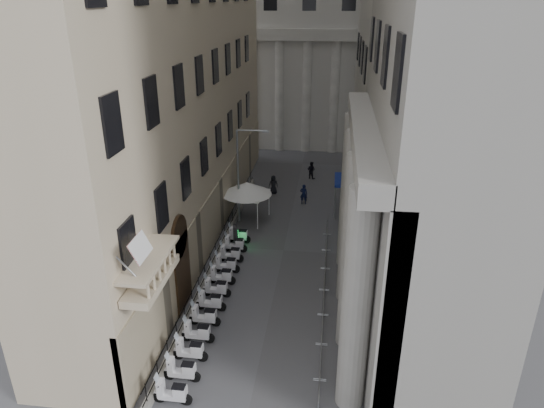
{
  "coord_description": "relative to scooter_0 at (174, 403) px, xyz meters",
  "views": [
    {
      "loc": [
        2.95,
        -10.34,
        16.23
      ],
      "look_at": [
        -0.5,
        16.81,
        4.5
      ],
      "focal_mm": 32.0,
      "sensor_mm": 36.0,
      "label": 1
    }
  ],
  "objects": [
    {
      "name": "info_kiosk",
      "position": [
        -0.03,
        14.19,
        0.87
      ],
      "size": [
        0.48,
        0.84,
        1.71
      ],
      "rotation": [
        0.0,
        0.0,
        0.32
      ],
      "color": "black",
      "rests_on": "ground"
    },
    {
      "name": "pedestrian_c",
      "position": [
        1.3,
        24.69,
        0.85
      ],
      "size": [
        0.94,
        0.74,
        1.69
      ],
      "primitive_type": "imported",
      "rotation": [
        0.0,
        0.0,
        3.42
      ],
      "color": "black",
      "rests_on": "ground"
    },
    {
      "name": "scooter_2",
      "position": [
        0.0,
        2.74,
        0.0
      ],
      "size": [
        1.4,
        0.57,
        1.5
      ],
      "primitive_type": null,
      "rotation": [
        0.0,
        0.0,
        1.56
      ],
      "color": "white",
      "rests_on": "ground"
    },
    {
      "name": "barrier_6",
      "position": [
        6.25,
        15.92,
        0.0
      ],
      "size": [
        0.6,
        2.4,
        1.1
      ],
      "primitive_type": null,
      "color": "#A8ABAF",
      "rests_on": "ground"
    },
    {
      "name": "scooter_3",
      "position": [
        0.0,
        4.11,
        0.0
      ],
      "size": [
        1.4,
        0.57,
        1.5
      ],
      "primitive_type": null,
      "rotation": [
        0.0,
        0.0,
        1.56
      ],
      "color": "white",
      "rests_on": "ground"
    },
    {
      "name": "barrier_3",
      "position": [
        6.25,
        8.42,
        0.0
      ],
      "size": [
        0.6,
        2.4,
        1.1
      ],
      "primitive_type": null,
      "color": "#A8ABAF",
      "rests_on": "ground"
    },
    {
      "name": "scooter_1",
      "position": [
        0.0,
        1.37,
        0.0
      ],
      "size": [
        1.4,
        0.57,
        1.5
      ],
      "primitive_type": null,
      "rotation": [
        0.0,
        0.0,
        1.56
      ],
      "color": "white",
      "rests_on": "ground"
    },
    {
      "name": "barrier_4",
      "position": [
        6.25,
        10.92,
        0.0
      ],
      "size": [
        0.6,
        2.4,
        1.1
      ],
      "primitive_type": null,
      "color": "#A8ABAF",
      "rests_on": "ground"
    },
    {
      "name": "scooter_8",
      "position": [
        0.0,
        10.96,
        0.0
      ],
      "size": [
        1.4,
        0.57,
        1.5
      ],
      "primitive_type": null,
      "rotation": [
        0.0,
        0.0,
        1.56
      ],
      "color": "white",
      "rests_on": "ground"
    },
    {
      "name": "barrier_1",
      "position": [
        6.25,
        3.42,
        0.0
      ],
      "size": [
        0.6,
        2.4,
        1.1
      ],
      "primitive_type": null,
      "color": "#A8ABAF",
      "rests_on": "ground"
    },
    {
      "name": "scooter_0",
      "position": [
        0.0,
        0.0,
        0.0
      ],
      "size": [
        1.4,
        0.57,
        1.5
      ],
      "primitive_type": null,
      "rotation": [
        0.0,
        0.0,
        1.56
      ],
      "color": "white",
      "rests_on": "ground"
    },
    {
      "name": "far_building",
      "position": [
        3.3,
        43.1,
        15.0
      ],
      "size": [
        22.0,
        10.0,
        30.0
      ],
      "primitive_type": "cube",
      "color": "beige",
      "rests_on": "ground"
    },
    {
      "name": "scooter_7",
      "position": [
        0.0,
        9.59,
        0.0
      ],
      "size": [
        1.4,
        0.57,
        1.5
      ],
      "primitive_type": null,
      "rotation": [
        0.0,
        0.0,
        1.56
      ],
      "color": "white",
      "rests_on": "ground"
    },
    {
      "name": "iron_fence",
      "position": [
        -1.0,
        13.1,
        0.0
      ],
      "size": [
        0.3,
        28.0,
        1.4
      ],
      "primitive_type": null,
      "color": "black",
      "rests_on": "ground"
    },
    {
      "name": "scooter_5",
      "position": [
        0.0,
        6.85,
        0.0
      ],
      "size": [
        1.4,
        0.57,
        1.5
      ],
      "primitive_type": null,
      "rotation": [
        0.0,
        0.0,
        1.56
      ],
      "color": "white",
      "rests_on": "ground"
    },
    {
      "name": "barrier_0",
      "position": [
        6.25,
        0.92,
        0.0
      ],
      "size": [
        0.6,
        2.4,
        1.1
      ],
      "primitive_type": null,
      "color": "#A8ABAF",
      "rests_on": "ground"
    },
    {
      "name": "blue_awning",
      "position": [
        7.45,
        21.1,
        0.0
      ],
      "size": [
        1.6,
        3.0,
        3.0
      ],
      "primitive_type": null,
      "color": "navy",
      "rests_on": "ground"
    },
    {
      "name": "security_tent",
      "position": [
        -0.3,
        19.3,
        2.63
      ],
      "size": [
        3.87,
        3.87,
        3.14
      ],
      "color": "white",
      "rests_on": "ground"
    },
    {
      "name": "barrier_2",
      "position": [
        6.25,
        5.92,
        0.0
      ],
      "size": [
        0.6,
        2.4,
        1.1
      ],
      "primitive_type": null,
      "color": "#A8ABAF",
      "rests_on": "ground"
    },
    {
      "name": "scooter_4",
      "position": [
        0.0,
        5.48,
        0.0
      ],
      "size": [
        1.4,
        0.57,
        1.5
      ],
      "primitive_type": null,
      "rotation": [
        0.0,
        0.0,
        1.56
      ],
      "color": "white",
      "rests_on": "ground"
    },
    {
      "name": "scooter_10",
      "position": [
        0.0,
        13.69,
        0.0
      ],
      "size": [
        1.4,
        0.57,
        1.5
      ],
      "primitive_type": null,
      "rotation": [
        0.0,
        0.0,
        1.56
      ],
      "color": "white",
      "rests_on": "ground"
    },
    {
      "name": "scooter_9",
      "position": [
        0.0,
        12.32,
        0.0
      ],
      "size": [
        1.4,
        0.57,
        1.5
      ],
      "primitive_type": null,
      "rotation": [
        0.0,
        0.0,
        1.56
      ],
      "color": "white",
      "rests_on": "ground"
    },
    {
      "name": "scooter_6",
      "position": [
        0.0,
        8.22,
        0.0
      ],
      "size": [
        1.4,
        0.57,
        1.5
      ],
      "primitive_type": null,
      "rotation": [
        0.0,
        0.0,
        1.56
      ],
      "color": "white",
      "rests_on": "ground"
    },
    {
      "name": "scooter_11",
      "position": [
        0.0,
        15.06,
        0.0
      ],
      "size": [
        1.4,
        0.57,
        1.5
      ],
      "primitive_type": null,
      "rotation": [
        0.0,
        0.0,
        1.56
      ],
      "color": "white",
      "rests_on": "ground"
    },
    {
      "name": "barrier_5",
      "position": [
        6.25,
        13.42,
        0.0
      ],
      "size": [
        0.6,
        2.4,
        1.1
      ],
      "primitive_type": null,
      "color": "#A8ABAF",
      "rests_on": "ground"
    },
    {
      "name": "flag",
      "position": [
        -0.7,
        0.1,
        0.0
      ],
      "size": [
        1.0,
        1.4,
        8.2
      ],
      "primitive_type": null,
      "color": "#9E0C11",
      "rests_on": "ground"
    },
    {
      "name": "pedestrian_a",
      "position": [
        4.13,
        22.76,
        0.87
      ],
      "size": [
        0.67,
        0.47,
        1.74
      ],
      "primitive_type": "imported",
      "rotation": [
        0.0,
        0.0,
        3.05
      ],
      "color": "black",
      "rests_on": "ground"
    },
    {
      "name": "pedestrian_b",
      "position": [
        4.43,
        29.09,
        0.84
      ],
      "size": [
        1.02,
        0.93,
        1.69
      ],
      "primitive_type": "imported",
      "rotation": [
        0.0,
        0.0,
        2.69
      ],
      "color": "black",
      "rests_on": "ground"
    },
    {
      "name": "street_lamp",
      "position": [
        -0.35,
        18.54,
        4.36
      ],
      "size": [
        2.42,
        0.3,
        7.39
      ],
      "rotation": [
        0.0,
        0.0,
        0.05
      ],
      "color": "gray",
      "rests_on": "ground"
    }
  ]
}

